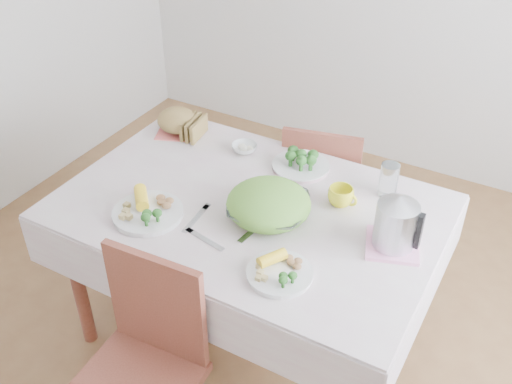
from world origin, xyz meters
The scene contains 19 objects.
floor centered at (0.00, 0.00, 0.00)m, with size 3.60×3.60×0.00m, color brown.
dining_table centered at (0.00, 0.00, 0.38)m, with size 1.40×0.90×0.75m, color brown.
tablecloth centered at (0.00, 0.00, 0.76)m, with size 1.50×1.00×0.01m, color beige.
chair_near centered at (-0.04, -0.73, 0.47)m, with size 0.40×0.40×0.89m, color brown.
chair_far centered at (0.05, 0.68, 0.46)m, with size 0.39×0.39×0.85m, color brown.
salad_bowl centered at (0.11, -0.03, 0.80)m, with size 0.31×0.31×0.08m, color white.
dinner_plate_left centered at (-0.31, -0.25, 0.77)m, with size 0.28×0.28×0.02m, color white.
dinner_plate_right centered at (0.29, -0.30, 0.77)m, with size 0.23×0.23×0.02m, color white.
broccoli_plate centered at (0.06, 0.34, 0.77)m, with size 0.25×0.25×0.02m, color beige.
napkin centered at (-0.59, 0.34, 0.76)m, with size 0.19×0.19×0.00m, color #E0625A.
bread_loaf centered at (-0.59, 0.34, 0.82)m, with size 0.19×0.18×0.11m, color brown.
fruit_bowl centered at (-0.22, 0.34, 0.78)m, with size 0.12×0.12×0.04m, color white.
yellow_mug centered at (0.32, 0.18, 0.80)m, with size 0.10×0.10×0.08m, color yellow.
glass_tumbler centered at (0.45, 0.34, 0.83)m, with size 0.07×0.07×0.14m, color white.
pink_tray centered at (0.58, 0.04, 0.77)m, with size 0.19×0.19×0.02m, color #FA99C7.
electric_kettle centered at (0.58, 0.04, 0.88)m, with size 0.15×0.15×0.21m, color #B2B5BA.
fork_left centered at (-0.13, -0.18, 0.76)m, with size 0.02×0.19×0.00m, color silver.
fork_right centered at (0.10, -0.12, 0.76)m, with size 0.02×0.20×0.00m, color silver.
knife centered at (-0.04, -0.27, 0.76)m, with size 0.02×0.19×0.00m, color silver.
Camera 1 is at (0.96, -1.65, 2.20)m, focal length 42.00 mm.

